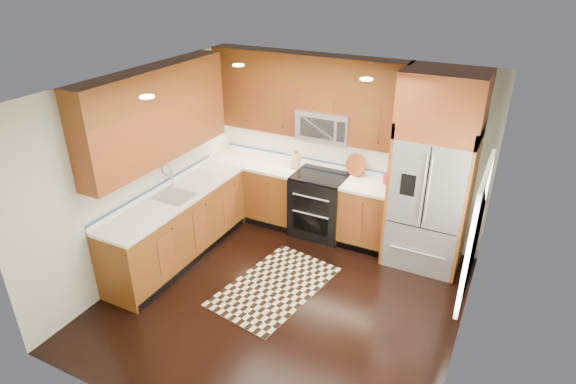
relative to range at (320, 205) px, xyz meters
The scene contains 16 objects.
ground 1.75m from the range, 81.47° to the right, with size 4.00×4.00×0.00m, color black.
wall_back 0.93m from the range, 53.04° to the left, with size 4.00×0.02×2.60m, color beige.
wall_left 2.56m from the range, 136.38° to the right, with size 0.02×4.00×2.60m, color beige.
wall_right 2.92m from the range, 36.55° to the right, with size 0.02×4.00×2.60m, color beige.
window 2.83m from the range, 33.39° to the right, with size 0.04×1.10×1.30m.
base_cabinets 1.25m from the range, 141.90° to the right, with size 2.85×3.00×0.90m.
countertop 1.16m from the range, 142.09° to the right, with size 2.86×3.01×0.04m.
upper_cabinets 1.89m from the range, 147.22° to the right, with size 2.85×3.00×1.15m.
range is the anchor object (origin of this frame).
microwave 1.20m from the range, 90.19° to the left, with size 0.76×0.40×0.42m.
refrigerator 1.76m from the range, ahead, with size 0.98×0.75×2.60m.
sink_faucet 2.13m from the range, 135.87° to the right, with size 0.54×0.44×0.37m.
rug 1.55m from the range, 88.40° to the right, with size 0.98×1.63×0.01m, color black.
knife_block 0.73m from the range, 166.91° to the left, with size 0.11×0.14×0.27m.
utensil_crock 1.10m from the range, 10.20° to the left, with size 0.14×0.14×0.31m.
cutting_board 0.69m from the range, 27.27° to the left, with size 0.33×0.33×0.02m, color brown.
Camera 1 is at (2.16, -4.14, 3.78)m, focal length 30.00 mm.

